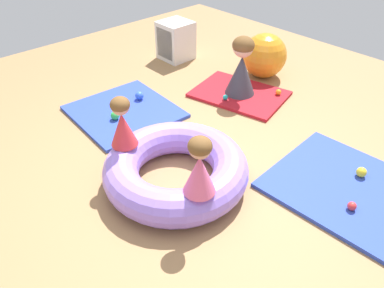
% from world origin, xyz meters
% --- Properties ---
extents(ground_plane, '(8.00, 8.00, 0.00)m').
position_xyz_m(ground_plane, '(0.00, 0.00, 0.00)').
color(ground_plane, '#9E7549').
extents(gym_mat_center_rear, '(1.81, 1.26, 0.04)m').
position_xyz_m(gym_mat_center_rear, '(1.37, 0.98, 0.02)').
color(gym_mat_center_rear, '#2D47B7').
rests_on(gym_mat_center_rear, ground).
extents(gym_mat_near_left, '(1.21, 1.18, 0.04)m').
position_xyz_m(gym_mat_near_left, '(-1.34, 0.23, 0.02)').
color(gym_mat_near_left, '#2D47B7').
rests_on(gym_mat_near_left, ground).
extents(gym_mat_near_right, '(1.29, 1.07, 0.04)m').
position_xyz_m(gym_mat_near_right, '(-0.70, 1.57, 0.02)').
color(gym_mat_near_right, '#B21923').
rests_on(gym_mat_near_right, ground).
extents(inflatable_cushion, '(1.32, 1.32, 0.32)m').
position_xyz_m(inflatable_cushion, '(0.01, -0.12, 0.16)').
color(inflatable_cushion, '#9975EA').
rests_on(inflatable_cushion, ground).
extents(child_in_red, '(0.25, 0.25, 0.48)m').
position_xyz_m(child_in_red, '(-0.43, -0.35, 0.56)').
color(child_in_red, red).
rests_on(child_in_red, inflatable_cushion).
extents(child_in_pink, '(0.31, 0.31, 0.51)m').
position_xyz_m(child_in_pink, '(0.49, -0.28, 0.57)').
color(child_in_pink, '#E5608E').
rests_on(child_in_pink, inflatable_cushion).
extents(adult_seated, '(0.51, 0.51, 0.74)m').
position_xyz_m(adult_seated, '(-0.70, 1.57, 0.40)').
color(adult_seated, '#383842').
rests_on(adult_seated, gym_mat_near_right).
extents(play_ball_green, '(0.10, 0.10, 0.10)m').
position_xyz_m(play_ball_green, '(-1.24, 0.04, 0.09)').
color(play_ball_green, green).
rests_on(play_ball_green, gym_mat_near_left).
extents(play_ball_yellow, '(0.10, 0.10, 0.10)m').
position_xyz_m(play_ball_yellow, '(1.15, 1.18, 0.09)').
color(play_ball_yellow, yellow).
rests_on(play_ball_yellow, gym_mat_center_rear).
extents(play_ball_red, '(0.08, 0.08, 0.08)m').
position_xyz_m(play_ball_red, '(1.30, 0.72, 0.08)').
color(play_ball_red, red).
rests_on(play_ball_red, gym_mat_center_rear).
extents(play_ball_orange, '(0.07, 0.07, 0.07)m').
position_xyz_m(play_ball_orange, '(-0.33, 1.89, 0.08)').
color(play_ball_orange, orange).
rests_on(play_ball_orange, gym_mat_near_right).
extents(play_ball_blue, '(0.10, 0.10, 0.10)m').
position_xyz_m(play_ball_blue, '(-1.43, 0.52, 0.09)').
color(play_ball_blue, blue).
rests_on(play_ball_blue, gym_mat_near_left).
extents(play_ball_pink, '(0.09, 0.09, 0.09)m').
position_xyz_m(play_ball_pink, '(-1.46, 0.28, 0.09)').
color(play_ball_pink, pink).
rests_on(play_ball_pink, gym_mat_near_left).
extents(play_ball_teal, '(0.07, 0.07, 0.07)m').
position_xyz_m(play_ball_teal, '(-0.70, 1.30, 0.07)').
color(play_ball_teal, teal).
rests_on(play_ball_teal, gym_mat_near_right).
extents(exercise_ball_large, '(0.60, 0.60, 0.60)m').
position_xyz_m(exercise_ball_large, '(-0.86, 2.24, 0.30)').
color(exercise_ball_large, orange).
rests_on(exercise_ball_large, ground).
extents(storage_cube, '(0.44, 0.44, 0.56)m').
position_xyz_m(storage_cube, '(-2.16, 1.73, 0.28)').
color(storage_cube, silver).
rests_on(storage_cube, ground).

